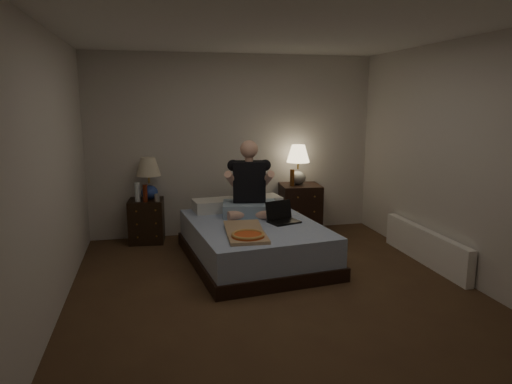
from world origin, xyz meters
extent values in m
cube|color=brown|center=(0.00, 0.00, 0.00)|extent=(4.00, 4.50, 0.00)
cube|color=white|center=(0.00, 0.00, 2.50)|extent=(4.00, 4.50, 0.00)
cube|color=silver|center=(0.00, 2.25, 1.25)|extent=(4.00, 0.00, 2.50)
cube|color=silver|center=(0.00, -2.25, 1.25)|extent=(4.00, 0.00, 2.50)
cube|color=silver|center=(-2.00, 0.00, 1.25)|extent=(0.00, 4.50, 2.50)
cube|color=silver|center=(2.00, 0.00, 1.25)|extent=(0.00, 4.50, 2.50)
cube|color=#5C7DB8|center=(0.00, 0.99, 0.23)|extent=(1.61, 2.01, 0.47)
cube|color=black|center=(-1.24, 2.04, 0.29)|extent=(0.48, 0.44, 0.58)
cube|color=black|center=(0.89, 1.97, 0.35)|extent=(0.58, 0.53, 0.70)
cylinder|color=white|center=(-1.34, 1.95, 0.70)|extent=(0.07, 0.07, 0.25)
cylinder|color=silver|center=(-1.09, 1.89, 0.63)|extent=(0.07, 0.07, 0.10)
cylinder|color=#5F1F0D|center=(-1.24, 1.90, 0.69)|extent=(0.06, 0.06, 0.23)
cylinder|color=#62330E|center=(0.75, 1.92, 0.82)|extent=(0.06, 0.06, 0.23)
cube|color=white|center=(1.93, 0.47, 0.20)|extent=(0.10, 1.60, 0.40)
camera|label=1|loc=(-1.15, -4.04, 1.87)|focal=32.00mm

